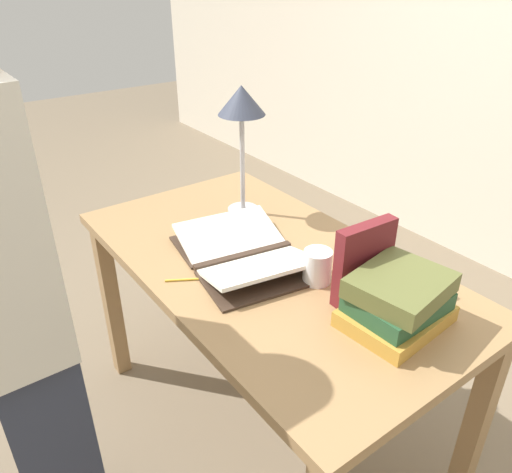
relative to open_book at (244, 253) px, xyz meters
The scene contains 9 objects.
ground_plane 0.80m from the open_book, 50.72° to the left, with size 12.00×12.00×0.00m, color #70604C.
reading_desk 0.15m from the open_book, 50.72° to the left, with size 1.38×0.76×0.78m.
open_book is the anchor object (origin of this frame).
book_stack_tall 0.53m from the open_book, 15.00° to the left, with size 0.24×0.29×0.15m.
book_standing_upright 0.41m from the open_book, 22.33° to the left, with size 0.05×0.20×0.24m.
reading_lamp 0.51m from the open_book, 145.28° to the left, with size 0.17×0.17×0.48m.
coffee_mug 0.26m from the open_book, 24.11° to the left, with size 0.09×0.11×0.10m.
pencil 0.21m from the open_book, 88.49° to the right, with size 0.08×0.13×0.01m.
person_reader 0.69m from the open_book, 91.18° to the right, with size 0.36×0.22×1.64m.
Camera 1 is at (1.09, -0.85, 1.63)m, focal length 35.00 mm.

